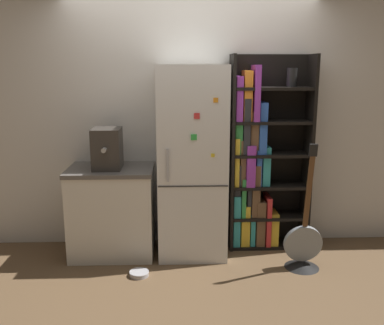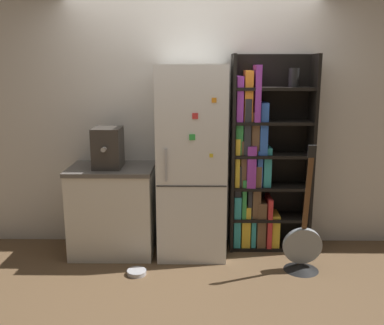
# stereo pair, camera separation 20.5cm
# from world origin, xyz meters

# --- Properties ---
(ground_plane) EXTENTS (16.00, 16.00, 0.00)m
(ground_plane) POSITION_xyz_m (0.00, 0.00, 0.00)
(ground_plane) COLOR brown
(wall_back) EXTENTS (8.00, 0.05, 2.60)m
(wall_back) POSITION_xyz_m (0.00, 0.47, 1.30)
(wall_back) COLOR silver
(wall_back) RESTS_ON ground_plane
(refrigerator) EXTENTS (0.66, 0.62, 1.87)m
(refrigerator) POSITION_xyz_m (-0.00, 0.15, 0.93)
(refrigerator) COLOR white
(refrigerator) RESTS_ON ground_plane
(bookshelf) EXTENTS (0.81, 0.32, 1.97)m
(bookshelf) POSITION_xyz_m (0.68, 0.31, 0.88)
(bookshelf) COLOR black
(bookshelf) RESTS_ON ground_plane
(kitchen_counter) EXTENTS (0.83, 0.60, 0.89)m
(kitchen_counter) POSITION_xyz_m (-0.79, 0.16, 0.44)
(kitchen_counter) COLOR silver
(kitchen_counter) RESTS_ON ground_plane
(espresso_machine) EXTENTS (0.27, 0.37, 0.39)m
(espresso_machine) POSITION_xyz_m (-0.81, 0.13, 1.08)
(espresso_machine) COLOR #38332D
(espresso_machine) RESTS_ON kitchen_counter
(guitar) EXTENTS (0.36, 0.32, 1.20)m
(guitar) POSITION_xyz_m (1.02, -0.25, 0.17)
(guitar) COLOR black
(guitar) RESTS_ON ground_plane
(pet_bowl) EXTENTS (0.18, 0.18, 0.04)m
(pet_bowl) POSITION_xyz_m (-0.50, -0.35, 0.02)
(pet_bowl) COLOR #B7B7BC
(pet_bowl) RESTS_ON ground_plane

